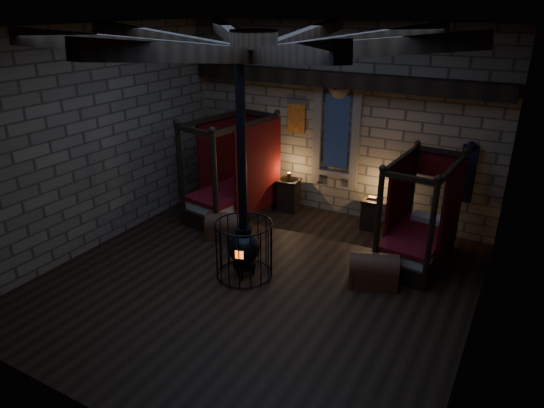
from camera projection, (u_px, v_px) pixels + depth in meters
The scene contains 8 objects.
room at pixel (257, 60), 7.19m from camera, with size 7.02×7.02×4.29m.
bed_left at pixel (234, 192), 11.01m from camera, with size 1.45×2.29×2.23m.
bed_right at pixel (418, 237), 9.04m from camera, with size 1.14×1.97×1.99m.
trunk_left at pixel (226, 227), 9.99m from camera, with size 0.88×0.70×0.56m.
trunk_right at pixel (373, 271), 8.34m from camera, with size 0.94×0.76×0.60m.
nightstand_left at pixel (289, 195), 11.28m from camera, with size 0.54×0.52×0.94m.
nightstand_right at pixel (371, 214), 10.39m from camera, with size 0.45×0.43×0.73m.
stove at pixel (244, 244), 8.47m from camera, with size 1.01×1.01×4.05m.
Camera 1 is at (3.82, -6.31, 4.54)m, focal length 32.00 mm.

